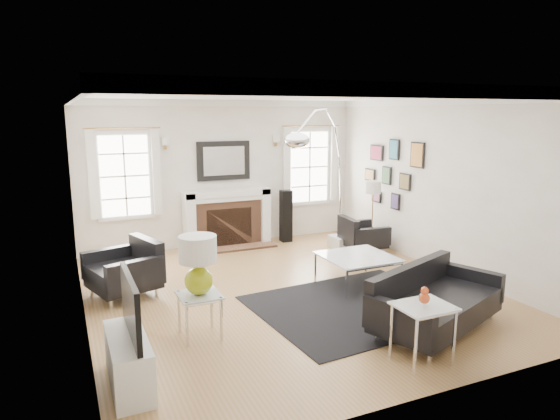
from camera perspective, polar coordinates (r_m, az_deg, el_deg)
name	(u,v)px	position (r m, az deg, el deg)	size (l,w,h in m)	color
floor	(288,292)	(7.37, 0.89, -9.30)	(6.00, 6.00, 0.00)	olive
back_wall	(223,173)	(9.78, -6.50, 4.18)	(5.50, 0.04, 2.80)	white
front_wall	(434,250)	(4.52, 17.16, -4.38)	(5.50, 0.04, 2.80)	white
left_wall	(78,213)	(6.37, -22.13, -0.29)	(0.04, 6.00, 2.80)	white
right_wall	(442,185)	(8.52, 17.98, 2.68)	(0.04, 6.00, 2.80)	white
ceiling	(288,95)	(6.91, 0.96, 13.03)	(5.50, 6.00, 0.02)	white
crown_molding	(288,99)	(6.91, 0.96, 12.53)	(5.50, 6.00, 0.12)	white
fireplace	(228,219)	(9.72, -6.02, -0.98)	(1.70, 0.69, 1.11)	white
mantel_mirror	(224,161)	(9.71, -6.45, 5.61)	(1.05, 0.07, 0.75)	black
window_left	(125,176)	(9.34, -17.32, 3.78)	(1.24, 0.15, 1.62)	white
window_right	(309,167)	(10.42, 3.36, 4.98)	(1.24, 0.15, 1.62)	white
gallery_wall	(392,169)	(9.48, 12.66, 4.57)	(0.04, 1.73, 1.29)	black
tv_unit	(129,354)	(5.10, -16.90, -15.44)	(0.35, 1.00, 1.09)	white
area_rug	(357,306)	(6.91, 8.75, -10.81)	(2.61, 2.18, 0.01)	black
sofa	(432,303)	(6.33, 17.01, -10.08)	(2.05, 1.46, 0.61)	black
armchair_left	(127,270)	(7.45, -17.05, -6.62)	(1.10, 1.17, 0.65)	black
armchair_right	(361,236)	(9.44, 9.22, -2.91)	(0.80, 0.87, 0.55)	black
coffee_table	(358,258)	(7.61, 8.86, -5.44)	(1.01, 1.01, 0.45)	silver
side_table_left	(199,303)	(5.90, -9.19, -10.43)	(0.47, 0.47, 0.52)	silver
nesting_table	(423,317)	(5.45, 16.05, -11.62)	(0.57, 0.48, 0.63)	silver
gourd_lamp	(198,261)	(5.74, -9.34, -5.77)	(0.43, 0.43, 0.69)	#A4B516
orange_vase	(424,296)	(5.37, 16.18, -9.43)	(0.11, 0.11, 0.18)	#C44319
arc_floor_lamp	(321,178)	(8.44, 4.73, 3.63)	(1.93, 1.79, 2.73)	silver
stick_floor_lamp	(373,191)	(9.08, 10.60, 2.12)	(0.28, 0.28, 1.36)	#A67739
speaker_tower	(286,216)	(10.02, 0.68, -0.68)	(0.21, 0.21, 1.04)	black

